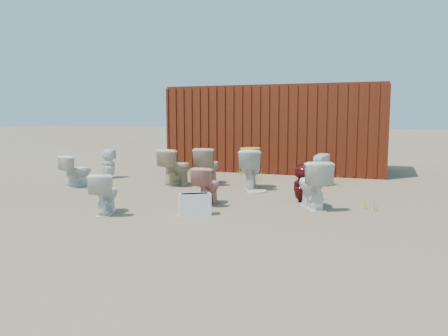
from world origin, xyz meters
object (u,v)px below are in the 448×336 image
(toilet_front_e, at_px, (313,184))
(toilet_front_pink, at_px, (207,185))
(toilet_front_c, at_px, (105,193))
(toilet_front_maroon, at_px, (302,184))
(toilet_back_beige_left, at_px, (208,166))
(toilet_back_e, at_px, (320,170))
(toilet_front_a, at_px, (77,171))
(loose_tank, at_px, (195,204))
(toilet_back_beige_right, at_px, (176,167))
(shipping_container, at_px, (278,129))
(toilet_back_yellowlid, at_px, (250,169))
(toilet_back_a, at_px, (108,163))

(toilet_front_e, bearing_deg, toilet_front_pink, -16.52)
(toilet_front_c, relative_size, toilet_front_maroon, 0.98)
(toilet_back_beige_left, xyz_separation_m, toilet_back_e, (2.46, 0.64, -0.06))
(toilet_front_a, distance_m, toilet_front_pink, 3.61)
(loose_tank, bearing_deg, toilet_back_beige_right, 89.66)
(shipping_container, distance_m, toilet_back_yellowlid, 3.66)
(toilet_front_maroon, bearing_deg, shipping_container, -62.38)
(toilet_front_pink, distance_m, toilet_front_e, 1.83)
(toilet_front_pink, bearing_deg, toilet_front_a, -13.91)
(toilet_front_c, bearing_deg, loose_tank, 176.24)
(toilet_back_a, bearing_deg, toilet_back_beige_right, 148.16)
(toilet_back_a, height_order, loose_tank, toilet_back_a)
(shipping_container, xyz_separation_m, toilet_front_a, (-3.48, -4.66, -0.85))
(toilet_back_beige_right, distance_m, loose_tank, 3.09)
(shipping_container, relative_size, toilet_front_pink, 8.77)
(toilet_front_maroon, xyz_separation_m, toilet_back_e, (0.03, 2.02, 0.02))
(toilet_back_beige_right, relative_size, loose_tank, 1.68)
(toilet_front_a, height_order, loose_tank, toilet_front_a)
(toilet_front_pink, distance_m, toilet_back_e, 3.23)
(toilet_front_e, height_order, toilet_back_yellowlid, toilet_back_yellowlid)
(toilet_front_e, xyz_separation_m, toilet_back_e, (-0.23, 2.50, -0.05))
(shipping_container, relative_size, toilet_front_a, 8.50)
(toilet_front_pink, xyz_separation_m, toilet_front_maroon, (1.53, 0.81, -0.00))
(shipping_container, relative_size, toilet_back_yellowlid, 7.01)
(toilet_front_c, height_order, toilet_front_maroon, toilet_front_maroon)
(toilet_front_a, height_order, toilet_front_pink, toilet_front_a)
(toilet_front_a, height_order, toilet_back_beige_right, toilet_back_beige_right)
(loose_tank, bearing_deg, toilet_back_yellowlid, 56.39)
(toilet_front_a, xyz_separation_m, toilet_back_e, (5.07, 1.97, 0.01))
(toilet_back_beige_right, bearing_deg, toilet_front_maroon, 175.14)
(toilet_front_pink, bearing_deg, shipping_container, -89.84)
(shipping_container, height_order, toilet_back_a, shipping_container)
(shipping_container, height_order, toilet_back_beige_left, shipping_container)
(toilet_back_beige_left, bearing_deg, loose_tank, 103.86)
(toilet_front_pink, bearing_deg, toilet_front_c, 44.88)
(toilet_front_a, xyz_separation_m, toilet_front_e, (5.30, -0.53, 0.06))
(shipping_container, bearing_deg, toilet_back_a, -137.47)
(toilet_front_c, relative_size, toilet_back_yellowlid, 0.78)
(toilet_front_a, height_order, toilet_front_c, toilet_front_a)
(loose_tank, bearing_deg, toilet_front_maroon, 17.45)
(toilet_back_e, bearing_deg, toilet_back_beige_left, 38.93)
(toilet_front_a, xyz_separation_m, toilet_front_maroon, (5.04, -0.05, -0.01))
(shipping_container, xyz_separation_m, toilet_back_a, (-3.60, -3.30, -0.83))
(toilet_front_maroon, bearing_deg, toilet_front_c, 45.77)
(shipping_container, height_order, toilet_front_e, shipping_container)
(toilet_front_pink, relative_size, toilet_back_beige_right, 0.82)
(shipping_container, distance_m, toilet_front_e, 5.56)
(toilet_front_a, xyz_separation_m, toilet_back_beige_left, (2.61, 1.33, 0.07))
(toilet_front_maroon, xyz_separation_m, toilet_back_yellowlid, (-1.34, 1.14, 0.09))
(toilet_front_e, bearing_deg, toilet_front_a, -32.56)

